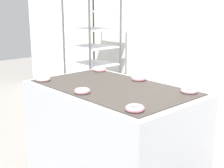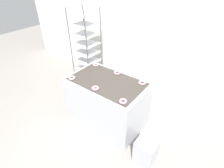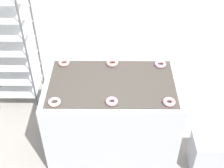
{
  "view_description": "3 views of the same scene",
  "coord_description": "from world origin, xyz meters",
  "px_view_note": "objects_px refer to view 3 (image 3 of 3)",
  "views": [
    {
      "loc": [
        1.78,
        -0.95,
        1.55
      ],
      "look_at": [
        0.0,
        0.67,
        0.95
      ],
      "focal_mm": 50.0,
      "sensor_mm": 36.0,
      "label": 1
    },
    {
      "loc": [
        1.57,
        -1.28,
        2.58
      ],
      "look_at": [
        0.0,
        0.82,
        0.78
      ],
      "focal_mm": 28.0,
      "sensor_mm": 36.0,
      "label": 2
    },
    {
      "loc": [
        0.02,
        -1.74,
        2.94
      ],
      "look_at": [
        0.0,
        0.82,
        0.78
      ],
      "focal_mm": 50.0,
      "sensor_mm": 36.0,
      "label": 3
    }
  ],
  "objects_px": {
    "baking_rack_cart": "(9,38)",
    "donut_far_left": "(64,63)",
    "donut_far_center": "(112,63)",
    "donut_near_left": "(54,102)",
    "donut_near_center": "(111,101)",
    "donut_far_right": "(160,64)",
    "donut_near_right": "(169,102)",
    "glaze_bin": "(205,153)",
    "fryer_machine": "(112,115)"
  },
  "relations": [
    {
      "from": "donut_far_center",
      "to": "donut_far_right",
      "type": "relative_size",
      "value": 1.04
    },
    {
      "from": "fryer_machine",
      "to": "donut_far_left",
      "type": "distance_m",
      "value": 0.78
    },
    {
      "from": "donut_far_center",
      "to": "donut_far_right",
      "type": "bearing_deg",
      "value": -1.92
    },
    {
      "from": "fryer_machine",
      "to": "donut_near_center",
      "type": "height_order",
      "value": "donut_near_center"
    },
    {
      "from": "donut_far_center",
      "to": "donut_near_center",
      "type": "bearing_deg",
      "value": -90.24
    },
    {
      "from": "donut_far_right",
      "to": "donut_near_right",
      "type": "bearing_deg",
      "value": -88.62
    },
    {
      "from": "donut_far_left",
      "to": "baking_rack_cart",
      "type": "bearing_deg",
      "value": 145.91
    },
    {
      "from": "baking_rack_cart",
      "to": "donut_far_left",
      "type": "bearing_deg",
      "value": -34.09
    },
    {
      "from": "donut_near_right",
      "to": "donut_far_left",
      "type": "bearing_deg",
      "value": 149.92
    },
    {
      "from": "baking_rack_cart",
      "to": "donut_near_right",
      "type": "xyz_separation_m",
      "value": [
        1.79,
        -1.11,
        0.0
      ]
    },
    {
      "from": "donut_near_center",
      "to": "donut_near_right",
      "type": "xyz_separation_m",
      "value": [
        0.54,
        -0.0,
        0.0
      ]
    },
    {
      "from": "baking_rack_cart",
      "to": "donut_far_left",
      "type": "xyz_separation_m",
      "value": [
        0.73,
        -0.49,
        0.0
      ]
    },
    {
      "from": "donut_near_left",
      "to": "donut_far_left",
      "type": "distance_m",
      "value": 0.62
    },
    {
      "from": "donut_near_left",
      "to": "donut_far_center",
      "type": "height_order",
      "value": "donut_far_center"
    },
    {
      "from": "baking_rack_cart",
      "to": "donut_far_center",
      "type": "bearing_deg",
      "value": -21.51
    },
    {
      "from": "fryer_machine",
      "to": "donut_near_center",
      "type": "relative_size",
      "value": 11.79
    },
    {
      "from": "donut_near_left",
      "to": "donut_near_center",
      "type": "distance_m",
      "value": 0.53
    },
    {
      "from": "donut_near_center",
      "to": "fryer_machine",
      "type": "bearing_deg",
      "value": 89.46
    },
    {
      "from": "donut_near_left",
      "to": "donut_far_left",
      "type": "bearing_deg",
      "value": 88.96
    },
    {
      "from": "donut_near_right",
      "to": "donut_far_left",
      "type": "relative_size",
      "value": 0.97
    },
    {
      "from": "baking_rack_cart",
      "to": "donut_far_center",
      "type": "height_order",
      "value": "baking_rack_cart"
    },
    {
      "from": "fryer_machine",
      "to": "donut_near_left",
      "type": "distance_m",
      "value": 0.78
    },
    {
      "from": "glaze_bin",
      "to": "donut_far_center",
      "type": "bearing_deg",
      "value": 147.71
    },
    {
      "from": "glaze_bin",
      "to": "donut_far_center",
      "type": "relative_size",
      "value": 3.29
    },
    {
      "from": "donut_near_left",
      "to": "donut_far_left",
      "type": "relative_size",
      "value": 0.99
    },
    {
      "from": "donut_near_left",
      "to": "donut_near_center",
      "type": "xyz_separation_m",
      "value": [
        0.53,
        0.01,
        0.0
      ]
    },
    {
      "from": "baking_rack_cart",
      "to": "donut_far_left",
      "type": "height_order",
      "value": "baking_rack_cart"
    },
    {
      "from": "glaze_bin",
      "to": "donut_near_left",
      "type": "relative_size",
      "value": 3.51
    },
    {
      "from": "fryer_machine",
      "to": "glaze_bin",
      "type": "xyz_separation_m",
      "value": [
        1.01,
        -0.32,
        -0.25
      ]
    },
    {
      "from": "baking_rack_cart",
      "to": "donut_near_center",
      "type": "distance_m",
      "value": 1.67
    },
    {
      "from": "donut_near_center",
      "to": "donut_far_center",
      "type": "relative_size",
      "value": 0.91
    },
    {
      "from": "donut_near_left",
      "to": "donut_far_center",
      "type": "relative_size",
      "value": 0.94
    },
    {
      "from": "fryer_machine",
      "to": "baking_rack_cart",
      "type": "xyz_separation_m",
      "value": [
        -1.25,
        0.81,
        0.48
      ]
    },
    {
      "from": "donut_near_left",
      "to": "donut_far_right",
      "type": "bearing_deg",
      "value": 29.75
    },
    {
      "from": "baking_rack_cart",
      "to": "fryer_machine",
      "type": "bearing_deg",
      "value": -32.79
    },
    {
      "from": "fryer_machine",
      "to": "donut_far_left",
      "type": "bearing_deg",
      "value": 149.09
    },
    {
      "from": "baking_rack_cart",
      "to": "donut_near_center",
      "type": "bearing_deg",
      "value": -41.41
    },
    {
      "from": "donut_near_center",
      "to": "donut_far_right",
      "type": "height_order",
      "value": "donut_near_center"
    },
    {
      "from": "fryer_machine",
      "to": "donut_far_left",
      "type": "xyz_separation_m",
      "value": [
        -0.52,
        0.31,
        0.48
      ]
    },
    {
      "from": "donut_near_center",
      "to": "donut_far_left",
      "type": "height_order",
      "value": "donut_near_center"
    },
    {
      "from": "donut_near_right",
      "to": "donut_far_left",
      "type": "height_order",
      "value": "donut_near_right"
    },
    {
      "from": "donut_far_left",
      "to": "donut_far_center",
      "type": "bearing_deg",
      "value": 0.03
    },
    {
      "from": "baking_rack_cart",
      "to": "donut_far_right",
      "type": "xyz_separation_m",
      "value": [
        1.78,
        -0.51,
        -0.0
      ]
    },
    {
      "from": "fryer_machine",
      "to": "donut_near_right",
      "type": "bearing_deg",
      "value": -29.25
    },
    {
      "from": "donut_far_center",
      "to": "baking_rack_cart",
      "type": "bearing_deg",
      "value": 158.49
    },
    {
      "from": "baking_rack_cart",
      "to": "donut_near_center",
      "type": "height_order",
      "value": "baking_rack_cart"
    },
    {
      "from": "baking_rack_cart",
      "to": "donut_far_right",
      "type": "relative_size",
      "value": 14.96
    },
    {
      "from": "glaze_bin",
      "to": "donut_far_center",
      "type": "distance_m",
      "value": 1.4
    },
    {
      "from": "donut_far_left",
      "to": "donut_near_center",
      "type": "bearing_deg",
      "value": -49.47
    },
    {
      "from": "donut_near_center",
      "to": "donut_far_center",
      "type": "height_order",
      "value": "same"
    }
  ]
}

